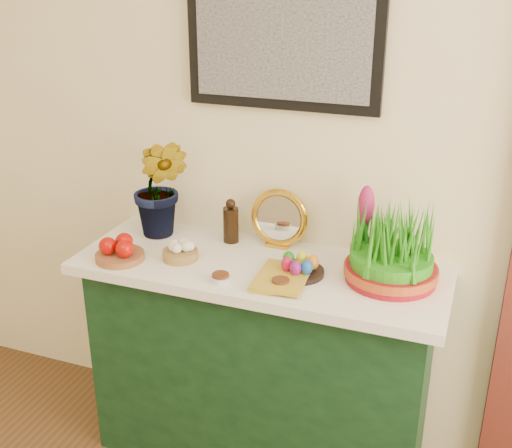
{
  "coord_description": "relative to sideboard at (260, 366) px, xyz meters",
  "views": [
    {
      "loc": [
        0.68,
        -0.03,
        1.96
      ],
      "look_at": [
        -0.07,
        1.95,
        1.07
      ],
      "focal_mm": 45.0,
      "sensor_mm": 36.0,
      "label": 1
    }
  ],
  "objects": [
    {
      "name": "sideboard",
      "position": [
        0.0,
        0.0,
        0.0
      ],
      "size": [
        1.3,
        0.45,
        0.85
      ],
      "primitive_type": "cube",
      "color": "#163D1D",
      "rests_on": "ground"
    },
    {
      "name": "tablecloth",
      "position": [
        0.0,
        0.0,
        0.45
      ],
      "size": [
        1.4,
        0.55,
        0.04
      ],
      "primitive_type": "cube",
      "color": "white",
      "rests_on": "sideboard"
    },
    {
      "name": "hyacinth_green",
      "position": [
        -0.47,
        0.11,
        0.74
      ],
      "size": [
        0.3,
        0.26,
        0.55
      ],
      "primitive_type": "imported",
      "rotation": [
        0.0,
        0.0,
        0.09
      ],
      "color": "#1E6F18",
      "rests_on": "tablecloth"
    },
    {
      "name": "apple_bowl",
      "position": [
        -0.51,
        -0.16,
        0.5
      ],
      "size": [
        0.24,
        0.24,
        0.09
      ],
      "color": "brown",
      "rests_on": "tablecloth"
    },
    {
      "name": "garlic_basket",
      "position": [
        -0.3,
        -0.07,
        0.5
      ],
      "size": [
        0.17,
        0.17,
        0.08
      ],
      "color": "#A17D41",
      "rests_on": "tablecloth"
    },
    {
      "name": "vinegar_cruet",
      "position": [
        -0.18,
        0.15,
        0.55
      ],
      "size": [
        0.06,
        0.06,
        0.18
      ],
      "color": "black",
      "rests_on": "tablecloth"
    },
    {
      "name": "mirror",
      "position": [
        0.01,
        0.18,
        0.58
      ],
      "size": [
        0.24,
        0.07,
        0.24
      ],
      "color": "gold",
      "rests_on": "tablecloth"
    },
    {
      "name": "book",
      "position": [
        0.03,
        -0.11,
        0.48
      ],
      "size": [
        0.18,
        0.25,
        0.03
      ],
      "primitive_type": "imported",
      "rotation": [
        0.0,
        0.0,
        0.05
      ],
      "color": "gold",
      "rests_on": "tablecloth"
    },
    {
      "name": "spice_dish_left",
      "position": [
        -0.08,
        -0.18,
        0.48
      ],
      "size": [
        0.07,
        0.07,
        0.03
      ],
      "color": "silver",
      "rests_on": "tablecloth"
    },
    {
      "name": "spice_dish_right",
      "position": [
        0.13,
        -0.15,
        0.48
      ],
      "size": [
        0.08,
        0.08,
        0.03
      ],
      "color": "silver",
      "rests_on": "tablecloth"
    },
    {
      "name": "egg_plate",
      "position": [
        0.16,
        -0.04,
        0.49
      ],
      "size": [
        0.24,
        0.24,
        0.08
      ],
      "color": "black",
      "rests_on": "tablecloth"
    },
    {
      "name": "hyacinth_pink",
      "position": [
        0.36,
        0.12,
        0.61
      ],
      "size": [
        0.1,
        0.1,
        0.31
      ],
      "color": "#9B472D",
      "rests_on": "tablecloth"
    },
    {
      "name": "wheatgrass_sabzeh",
      "position": [
        0.48,
        0.03,
        0.58
      ],
      "size": [
        0.33,
        0.33,
        0.27
      ],
      "color": "maroon",
      "rests_on": "tablecloth"
    }
  ]
}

